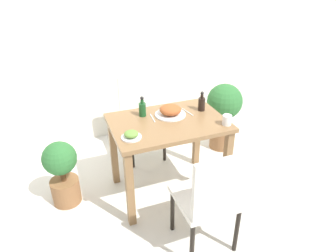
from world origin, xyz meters
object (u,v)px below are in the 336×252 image
food_plate (170,111)px  side_plate (131,135)px  sauce_bottle (202,103)px  potted_plant_right (224,110)px  potted_plant_left (62,171)px  condiment_bottle (142,109)px  chair_near (211,197)px  drink_cup (227,120)px  chair_far (140,113)px

food_plate → side_plate: 0.50m
sauce_bottle → potted_plant_right: sauce_bottle is taller
potted_plant_left → potted_plant_right: size_ratio=0.79×
side_plate → potted_plant_right: bearing=28.1°
side_plate → potted_plant_left: 0.78m
sauce_bottle → condiment_bottle: 0.54m
sauce_bottle → chair_near: bearing=-111.9°
side_plate → potted_plant_right: 1.43m
drink_cup → potted_plant_right: (0.44, 0.74, -0.31)m
food_plate → side_plate: food_plate is taller
chair_near → potted_plant_left: bearing=-44.2°
side_plate → sauce_bottle: size_ratio=0.86×
chair_near → potted_plant_left: 1.33m
chair_near → potted_plant_right: (0.84, 1.24, -0.02)m
side_plate → drink_cup: bearing=-5.4°
chair_far → potted_plant_left: bearing=-148.0°
food_plate → potted_plant_right: (0.81, 0.40, -0.31)m
chair_far → potted_plant_left: chair_far is taller
sauce_bottle → condiment_bottle: bearing=170.9°
sauce_bottle → potted_plant_left: (-1.28, 0.09, -0.47)m
chair_far → potted_plant_right: 0.94m
chair_near → chair_far: 1.47m
sauce_bottle → side_plate: bearing=-160.8°
drink_cup → potted_plant_left: 1.48m
potted_plant_left → chair_near: bearing=-44.2°
chair_far → potted_plant_right: chair_far is taller
food_plate → sauce_bottle: (0.30, -0.01, 0.03)m
food_plate → potted_plant_left: size_ratio=0.45×
chair_near → potted_plant_left: (-0.95, 0.92, -0.16)m
chair_near → food_plate: size_ratio=3.23×
chair_far → potted_plant_right: size_ratio=1.13×
chair_near → side_plate: size_ratio=5.60×
potted_plant_left → potted_plant_right: (1.79, 0.32, 0.14)m
sauce_bottle → potted_plant_right: bearing=38.7°
chair_far → potted_plant_left: 1.05m
drink_cup → food_plate: bearing=137.5°
chair_near → potted_plant_left: chair_near is taller
food_plate → drink_cup: food_plate is taller
food_plate → sauce_bottle: 0.30m
sauce_bottle → potted_plant_right: 0.73m
chair_far → food_plate: (0.10, -0.63, 0.28)m
chair_far → sauce_bottle: 0.82m
food_plate → condiment_bottle: size_ratio=1.49×
chair_far → side_plate: size_ratio=5.60×
sauce_bottle → chair_far: bearing=122.0°
side_plate → condiment_bottle: 0.40m
chair_near → condiment_bottle: size_ratio=4.81×
food_plate → potted_plant_right: food_plate is taller
drink_cup → condiment_bottle: 0.73m
chair_near → potted_plant_right: size_ratio=1.13×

